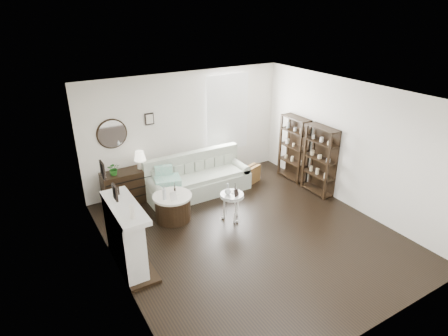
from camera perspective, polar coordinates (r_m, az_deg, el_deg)
room at (r=9.15m, az=-1.50°, el=8.03°), size 5.50×5.50×5.50m
fireplace at (r=6.50m, az=-14.73°, el=-10.34°), size 0.50×1.40×1.84m
shelf_unit_far at (r=9.40m, az=10.58°, el=2.96°), size 0.30×0.80×1.60m
shelf_unit_near at (r=8.80m, az=14.37°, el=1.10°), size 0.30×0.80×1.60m
sofa at (r=8.74m, az=-4.08°, el=-1.89°), size 2.40×0.83×0.93m
quilt at (r=8.25m, az=-8.60°, el=-1.91°), size 0.65×0.58×0.14m
suitcase at (r=9.21m, az=3.91°, el=-1.13°), size 0.67×0.41×0.43m
dresser at (r=8.57m, az=-14.36°, el=-2.74°), size 1.11×0.48×0.74m
table_lamp at (r=8.42m, az=-12.66°, el=1.23°), size 0.31×0.31×0.40m
potted_plant at (r=8.25m, az=-16.45°, el=-0.10°), size 0.31×0.28×0.29m
drum_table at (r=7.76m, az=-7.79°, el=-5.90°), size 0.79×0.79×0.55m
pedestal_table at (r=7.57m, az=1.22°, el=-4.28°), size 0.48×0.48×0.58m
eiffel_drum at (r=7.65m, az=-7.51°, el=-3.12°), size 0.14×0.14×0.21m
bottle_drum at (r=7.42m, az=-9.10°, el=-3.79°), size 0.07×0.07×0.29m
card_frame_drum at (r=7.41m, az=-7.72°, el=-4.26°), size 0.14×0.07×0.18m
eiffel_ped at (r=7.57m, az=1.71°, el=-3.09°), size 0.11×0.11×0.18m
flask_ped at (r=7.47m, az=0.60°, el=-3.23°), size 0.13×0.13×0.24m
card_frame_ped at (r=7.43m, az=1.88°, el=-3.79°), size 0.12×0.08×0.15m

